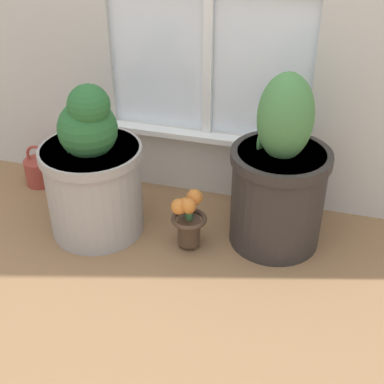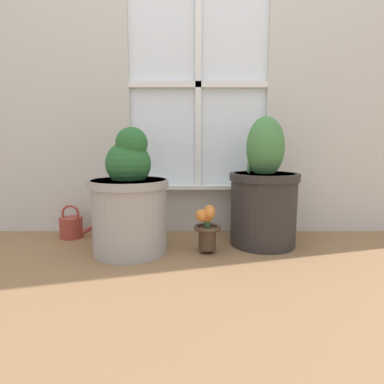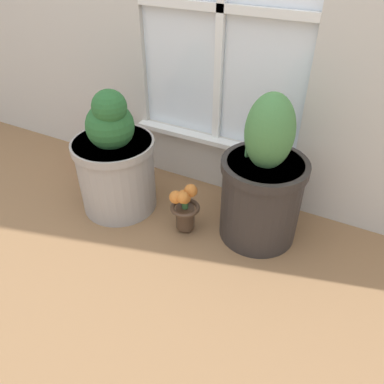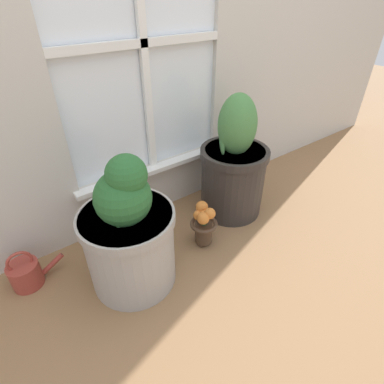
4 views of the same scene
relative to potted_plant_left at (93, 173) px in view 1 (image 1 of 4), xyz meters
name	(u,v)px [view 1 (image 1 of 4)]	position (x,y,z in m)	size (l,w,h in m)	color
ground_plane	(158,287)	(0.35, -0.27, -0.26)	(10.00, 10.00, 0.00)	olive
potted_plant_left	(93,173)	(0.00, 0.00, 0.00)	(0.39, 0.39, 0.62)	#9E9993
potted_plant_right	(279,179)	(0.69, 0.12, 0.02)	(0.37, 0.37, 0.69)	#2D2826
flower_vase	(188,217)	(0.38, -0.01, -0.12)	(0.14, 0.14, 0.24)	#473323
watering_can	(40,171)	(-0.40, 0.25, -0.19)	(0.23, 0.13, 0.20)	#99382D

